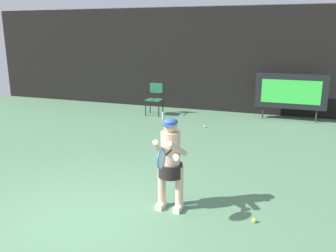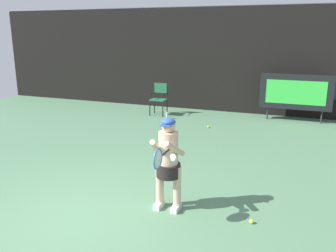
{
  "view_description": "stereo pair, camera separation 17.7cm",
  "coord_description": "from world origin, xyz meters",
  "views": [
    {
      "loc": [
        2.91,
        -4.17,
        2.82
      ],
      "look_at": [
        0.7,
        2.1,
        1.05
      ],
      "focal_mm": 38.35,
      "sensor_mm": 36.0,
      "label": 1
    },
    {
      "loc": [
        3.08,
        -4.11,
        2.82
      ],
      "look_at": [
        0.7,
        2.1,
        1.05
      ],
      "focal_mm": 38.35,
      "sensor_mm": 36.0,
      "label": 2
    }
  ],
  "objects": [
    {
      "name": "ground",
      "position": [
        0.0,
        -0.19,
        -0.01
      ],
      "size": [
        18.0,
        22.0,
        0.03
      ],
      "color": "#55835F"
    },
    {
      "name": "backdrop_screen",
      "position": [
        0.0,
        8.5,
        1.81
      ],
      "size": [
        18.0,
        0.12,
        3.66
      ],
      "color": "black",
      "rests_on": "ground"
    },
    {
      "name": "scoreboard",
      "position": [
        2.84,
        7.81,
        0.95
      ],
      "size": [
        2.2,
        0.21,
        1.5
      ],
      "color": "black",
      "rests_on": "ground"
    },
    {
      "name": "umpire_chair",
      "position": [
        -1.56,
        7.14,
        0.62
      ],
      "size": [
        0.52,
        0.44,
        1.08
      ],
      "color": "black",
      "rests_on": "ground"
    },
    {
      "name": "water_bottle",
      "position": [
        -1.08,
        6.65,
        0.12
      ],
      "size": [
        0.07,
        0.07,
        0.27
      ],
      "color": "silver",
      "rests_on": "ground"
    },
    {
      "name": "tennis_player",
      "position": [
        1.16,
        0.89,
        0.84
      ],
      "size": [
        0.53,
        0.61,
        1.52
      ],
      "color": "white",
      "rests_on": "ground"
    },
    {
      "name": "tennis_racket",
      "position": [
        1.23,
        0.34,
        1.06
      ],
      "size": [
        0.03,
        0.6,
        0.31
      ],
      "rotation": [
        0.0,
        0.0,
        -0.26
      ],
      "color": "black"
    },
    {
      "name": "tennis_ball_loose",
      "position": [
        0.5,
        6.02,
        0.03
      ],
      "size": [
        0.07,
        0.07,
        0.07
      ],
      "color": "#CCDB3D",
      "rests_on": "ground"
    },
    {
      "name": "tennis_ball_spare",
      "position": [
        2.52,
        0.88,
        0.03
      ],
      "size": [
        0.07,
        0.07,
        0.07
      ],
      "color": "#CCDB3D",
      "rests_on": "ground"
    }
  ]
}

